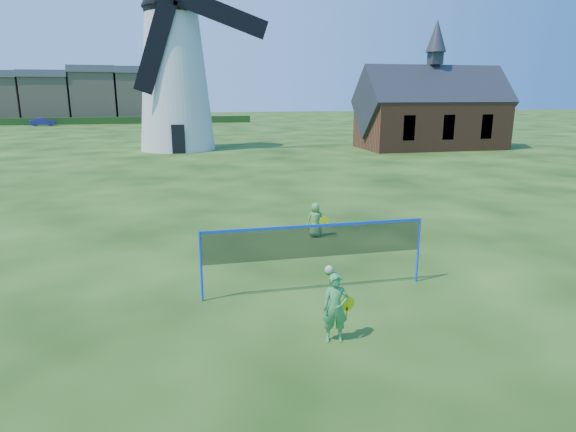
{
  "coord_description": "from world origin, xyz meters",
  "views": [
    {
      "loc": [
        -2.29,
        -10.43,
        4.33
      ],
      "look_at": [
        0.2,
        0.5,
        1.5
      ],
      "focal_mm": 30.37,
      "sensor_mm": 36.0,
      "label": 1
    }
  ],
  "objects_px": {
    "car_right": "(43,122)",
    "play_ball": "(329,270)",
    "chapel": "(431,113)",
    "badminton_net": "(315,242)",
    "player_boy": "(316,220)",
    "windmill": "(174,70)",
    "player_girl": "(336,308)"
  },
  "relations": [
    {
      "from": "windmill",
      "to": "chapel",
      "type": "height_order",
      "value": "windmill"
    },
    {
      "from": "player_boy",
      "to": "car_right",
      "type": "bearing_deg",
      "value": -64.01
    },
    {
      "from": "player_girl",
      "to": "play_ball",
      "type": "relative_size",
      "value": 5.76
    },
    {
      "from": "windmill",
      "to": "player_girl",
      "type": "bearing_deg",
      "value": -85.65
    },
    {
      "from": "badminton_net",
      "to": "play_ball",
      "type": "height_order",
      "value": "badminton_net"
    },
    {
      "from": "car_right",
      "to": "play_ball",
      "type": "bearing_deg",
      "value": -165.69
    },
    {
      "from": "player_boy",
      "to": "windmill",
      "type": "bearing_deg",
      "value": -75.46
    },
    {
      "from": "badminton_net",
      "to": "player_boy",
      "type": "xyz_separation_m",
      "value": [
        1.2,
        4.13,
        -0.6
      ]
    },
    {
      "from": "player_boy",
      "to": "play_ball",
      "type": "height_order",
      "value": "player_boy"
    },
    {
      "from": "badminton_net",
      "to": "player_boy",
      "type": "relative_size",
      "value": 4.68
    },
    {
      "from": "chapel",
      "to": "player_girl",
      "type": "height_order",
      "value": "chapel"
    },
    {
      "from": "player_girl",
      "to": "player_boy",
      "type": "bearing_deg",
      "value": 87.15
    },
    {
      "from": "chapel",
      "to": "badminton_net",
      "type": "xyz_separation_m",
      "value": [
        -17.24,
        -26.51,
        -1.64
      ]
    },
    {
      "from": "badminton_net",
      "to": "car_right",
      "type": "relative_size",
      "value": 1.53
    },
    {
      "from": "chapel",
      "to": "badminton_net",
      "type": "height_order",
      "value": "chapel"
    },
    {
      "from": "chapel",
      "to": "badminton_net",
      "type": "bearing_deg",
      "value": -123.04
    },
    {
      "from": "windmill",
      "to": "car_right",
      "type": "distance_m",
      "value": 38.89
    },
    {
      "from": "windmill",
      "to": "play_ball",
      "type": "relative_size",
      "value": 82.41
    },
    {
      "from": "car_right",
      "to": "chapel",
      "type": "bearing_deg",
      "value": -139.06
    },
    {
      "from": "badminton_net",
      "to": "car_right",
      "type": "distance_m",
      "value": 67.31
    },
    {
      "from": "chapel",
      "to": "player_boy",
      "type": "xyz_separation_m",
      "value": [
        -16.04,
        -22.38,
        -2.24
      ]
    },
    {
      "from": "windmill",
      "to": "car_right",
      "type": "xyz_separation_m",
      "value": [
        -17.98,
        34.03,
        -5.55
      ]
    },
    {
      "from": "windmill",
      "to": "player_boy",
      "type": "bearing_deg",
      "value": -81.37
    },
    {
      "from": "play_ball",
      "to": "car_right",
      "type": "height_order",
      "value": "car_right"
    },
    {
      "from": "chapel",
      "to": "car_right",
      "type": "xyz_separation_m",
      "value": [
        -37.94,
        37.54,
        -2.24
      ]
    },
    {
      "from": "player_boy",
      "to": "car_right",
      "type": "xyz_separation_m",
      "value": [
        -21.9,
        59.91,
        0.0
      ]
    },
    {
      "from": "play_ball",
      "to": "chapel",
      "type": "bearing_deg",
      "value": 57.01
    },
    {
      "from": "chapel",
      "to": "play_ball",
      "type": "relative_size",
      "value": 53.07
    },
    {
      "from": "windmill",
      "to": "player_girl",
      "type": "height_order",
      "value": "windmill"
    },
    {
      "from": "windmill",
      "to": "badminton_net",
      "type": "distance_m",
      "value": 30.54
    },
    {
      "from": "badminton_net",
      "to": "player_boy",
      "type": "distance_m",
      "value": 4.34
    },
    {
      "from": "chapel",
      "to": "player_boy",
      "type": "distance_m",
      "value": 27.62
    }
  ]
}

